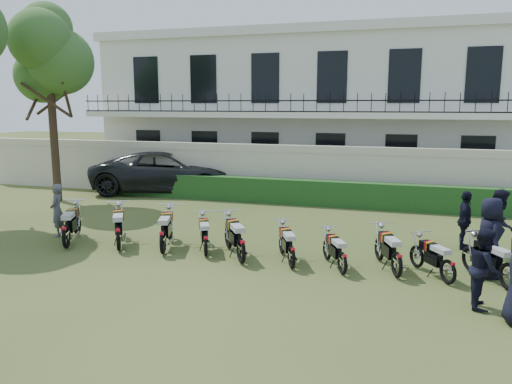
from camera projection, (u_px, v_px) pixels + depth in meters
ground at (216, 253)px, 13.40m from camera, size 100.00×100.00×0.00m
perimeter_wall at (286, 172)px, 20.73m from camera, size 30.00×0.35×2.30m
hedge at (306, 192)px, 19.80m from camera, size 18.00×0.60×1.00m
building at (314, 109)px, 25.90m from camera, size 20.40×9.60×7.40m
tree_west_near at (49, 54)px, 19.68m from camera, size 3.40×3.20×7.90m
motorcycle_0 at (66, 231)px, 13.68m from camera, size 1.02×1.94×1.14m
motorcycle_1 at (118, 233)px, 13.47m from camera, size 1.15×1.85×1.14m
motorcycle_2 at (163, 236)px, 13.16m from camera, size 0.87×1.99×1.13m
motorcycle_3 at (205, 240)px, 12.99m from camera, size 0.91×1.68×0.99m
motorcycle_4 at (241, 244)px, 12.38m from camera, size 1.20×1.77×1.12m
motorcycle_5 at (292, 251)px, 12.01m from camera, size 0.88×1.68×0.98m
motorcycle_6 at (343, 258)px, 11.60m from camera, size 0.86×1.54×0.92m
motorcycle_7 at (397, 258)px, 11.38m from camera, size 0.84×1.81×1.03m
motorcycle_8 at (448, 266)px, 10.99m from camera, size 1.02×1.49×0.94m
motorcycle_9 at (510, 270)px, 10.59m from camera, size 1.03×1.69×1.04m
suv at (169, 172)px, 22.54m from camera, size 7.29×4.51×1.88m
inspector at (57, 210)px, 15.00m from camera, size 0.57×0.68×1.60m
officer_1 at (485, 268)px, 9.72m from camera, size 0.63×0.80×1.59m
officer_3 at (489, 238)px, 11.43m from camera, size 0.76×1.01×1.87m
officer_4 at (500, 224)px, 12.88m from camera, size 0.94×1.06×1.81m
officer_5 at (465, 220)px, 13.65m from camera, size 0.46×0.98×1.63m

